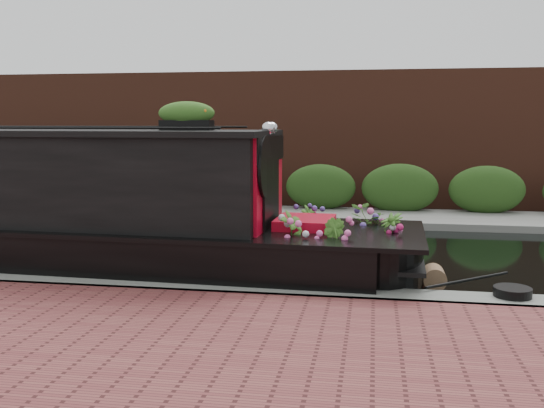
# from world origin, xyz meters

# --- Properties ---
(ground) EXTENTS (80.00, 80.00, 0.00)m
(ground) POSITION_xyz_m (0.00, 0.00, 0.00)
(ground) COLOR black
(ground) RESTS_ON ground
(near_bank_coping) EXTENTS (40.00, 0.60, 0.50)m
(near_bank_coping) POSITION_xyz_m (0.00, -3.30, 0.00)
(near_bank_coping) COLOR slate
(near_bank_coping) RESTS_ON ground
(far_bank_path) EXTENTS (40.00, 2.40, 0.34)m
(far_bank_path) POSITION_xyz_m (0.00, 4.20, 0.00)
(far_bank_path) COLOR slate
(far_bank_path) RESTS_ON ground
(far_hedge) EXTENTS (40.00, 1.10, 2.80)m
(far_hedge) POSITION_xyz_m (0.00, 5.10, 0.00)
(far_hedge) COLOR #244517
(far_hedge) RESTS_ON ground
(far_brick_wall) EXTENTS (40.00, 1.00, 8.00)m
(far_brick_wall) POSITION_xyz_m (0.00, 7.20, 0.00)
(far_brick_wall) COLOR #54291C
(far_brick_wall) RESTS_ON ground
(narrowboat) EXTENTS (13.20, 2.77, 3.08)m
(narrowboat) POSITION_xyz_m (-2.52, -2.01, 0.92)
(narrowboat) COLOR black
(narrowboat) RESTS_ON ground
(rope_fender) EXTENTS (0.35, 0.44, 0.35)m
(rope_fender) POSITION_xyz_m (4.52, -2.01, 0.17)
(rope_fender) COLOR #836145
(rope_fender) RESTS_ON ground
(coiled_mooring_rope) EXTENTS (0.49, 0.49, 0.12)m
(coiled_mooring_rope) POSITION_xyz_m (5.41, -3.15, 0.31)
(coiled_mooring_rope) COLOR black
(coiled_mooring_rope) RESTS_ON near_bank_coping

